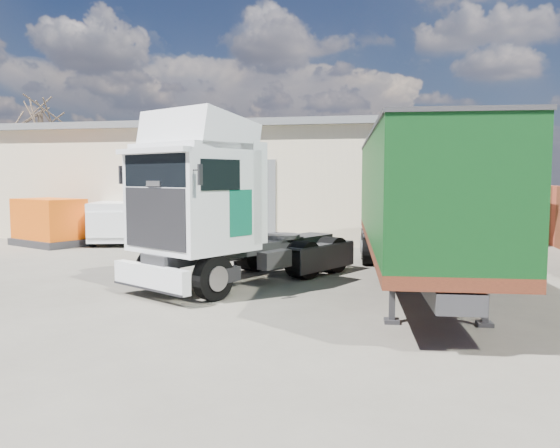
% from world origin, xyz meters
% --- Properties ---
extents(ground, '(120.00, 120.00, 0.00)m').
position_xyz_m(ground, '(0.00, 0.00, 0.00)').
color(ground, '#2C2A23').
rests_on(ground, ground).
extents(warehouse, '(30.60, 12.60, 5.42)m').
position_xyz_m(warehouse, '(-6.00, 16.00, 2.66)').
color(warehouse, beige).
rests_on(warehouse, ground).
extents(bare_tree, '(4.00, 4.00, 9.60)m').
position_xyz_m(bare_tree, '(-18.00, 20.00, 7.92)').
color(bare_tree, '#382B21').
rests_on(bare_tree, ground).
extents(tractor_unit, '(5.40, 7.01, 4.52)m').
position_xyz_m(tractor_unit, '(0.36, 1.34, 1.90)').
color(tractor_unit, black).
rests_on(tractor_unit, ground).
extents(box_trailer, '(3.55, 12.09, 3.96)m').
position_xyz_m(box_trailer, '(5.39, 2.52, 2.41)').
color(box_trailer, '#2D2D30').
rests_on(box_trailer, ground).
extents(panel_van, '(2.95, 4.74, 1.80)m').
position_xyz_m(panel_van, '(-6.95, 9.62, 0.93)').
color(panel_van, black).
rests_on(panel_van, ground).
extents(orange_skip, '(3.68, 3.08, 1.97)m').
position_xyz_m(orange_skip, '(-9.34, 8.11, 0.86)').
color(orange_skip, '#2D2D30').
rests_on(orange_skip, ground).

